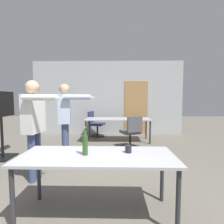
{
  "coord_description": "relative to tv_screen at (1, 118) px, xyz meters",
  "views": [
    {
      "loc": [
        0.33,
        -1.5,
        1.4
      ],
      "look_at": [
        0.24,
        2.29,
        1.1
      ],
      "focal_mm": 28.0,
      "sensor_mm": 36.0,
      "label": 1
    }
  ],
  "objects": [
    {
      "name": "office_chair_far_left",
      "position": [
        1.9,
        2.42,
        -0.52
      ],
      "size": [
        0.62,
        0.58,
        0.91
      ],
      "rotation": [
        0.0,
        0.0,
        4.43
      ],
      "color": "black",
      "rests_on": "ground_plane"
    },
    {
      "name": "person_center_tall",
      "position": [
        1.28,
        -1.07,
        0.09
      ],
      "size": [
        0.74,
        0.65,
        1.69
      ],
      "rotation": [
        0.0,
        0.0,
        -1.72
      ],
      "color": "#3D4C75",
      "rests_on": "ground_plane"
    },
    {
      "name": "back_wall",
      "position": [
        2.35,
        2.85,
        0.45
      ],
      "size": [
        5.74,
        0.12,
        2.81
      ],
      "color": "#B2B5B7",
      "rests_on": "ground_plane"
    },
    {
      "name": "office_chair_far_right",
      "position": [
        3.08,
        0.88,
        -0.53
      ],
      "size": [
        0.62,
        0.66,
        0.91
      ],
      "rotation": [
        0.0,
        0.0,
        0.42
      ],
      "color": "black",
      "rests_on": "ground_plane"
    },
    {
      "name": "tv_screen",
      "position": [
        0.0,
        0.0,
        0.0
      ],
      "size": [
        0.44,
        1.0,
        1.56
      ],
      "rotation": [
        0.0,
        0.0,
        1.57
      ],
      "color": "black",
      "rests_on": "ground_plane"
    },
    {
      "name": "drink_cup",
      "position": [
        2.8,
        -1.85,
        -0.16
      ],
      "size": [
        0.08,
        0.08,
        0.09
      ],
      "color": "#232328",
      "rests_on": "conference_table_near"
    },
    {
      "name": "beer_bottle",
      "position": [
        2.29,
        -1.95,
        -0.05
      ],
      "size": [
        0.06,
        0.06,
        0.33
      ],
      "color": "#2D511E",
      "rests_on": "conference_table_near"
    },
    {
      "name": "conference_table_far",
      "position": [
        2.71,
        1.69,
        -0.27
      ],
      "size": [
        2.09,
        0.83,
        0.74
      ],
      "color": "#A8A8AD",
      "rests_on": "ground_plane"
    },
    {
      "name": "person_near_casual",
      "position": [
        1.5,
        0.01,
        0.09
      ],
      "size": [
        0.87,
        0.67,
        1.72
      ],
      "rotation": [
        0.0,
        0.0,
        -1.38
      ],
      "color": "#3D4C75",
      "rests_on": "ground_plane"
    },
    {
      "name": "conference_table_near",
      "position": [
        2.43,
        -1.94,
        -0.28
      ],
      "size": [
        1.81,
        0.73,
        0.74
      ],
      "color": "#A8A8AD",
      "rests_on": "ground_plane"
    }
  ]
}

